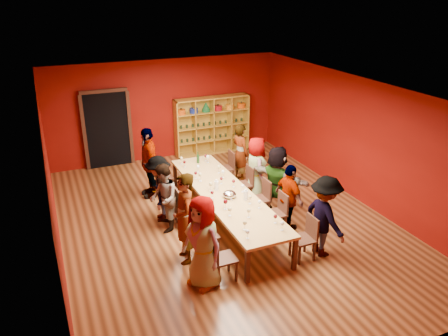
{
  "coord_description": "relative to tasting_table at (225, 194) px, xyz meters",
  "views": [
    {
      "loc": [
        -3.41,
        -7.97,
        4.96
      ],
      "look_at": [
        0.15,
        0.39,
        1.15
      ],
      "focal_mm": 35.0,
      "sensor_mm": 36.0,
      "label": 1
    }
  ],
  "objects": [
    {
      "name": "chair_person_left_2",
      "position": [
        -0.91,
        0.22,
        -0.2
      ],
      "size": [
        0.42,
        0.42,
        0.89
      ],
      "color": "#331911",
      "rests_on": "ground"
    },
    {
      "name": "carafe_b",
      "position": [
        0.26,
        -0.51,
        0.16
      ],
      "size": [
        0.12,
        0.12,
        0.25
      ],
      "color": "white",
      "rests_on": "tasting_table"
    },
    {
      "name": "wine_glass_15",
      "position": [
        -0.37,
        1.94,
        0.2
      ],
      "size": [
        0.08,
        0.08,
        0.2
      ],
      "color": "white",
      "rests_on": "tasting_table"
    },
    {
      "name": "wine_glass_20",
      "position": [
        -0.26,
        0.17,
        0.21
      ],
      "size": [
        0.09,
        0.09,
        0.22
      ],
      "color": "white",
      "rests_on": "tasting_table"
    },
    {
      "name": "chair_person_right_0",
      "position": [
        0.91,
        -1.91,
        -0.2
      ],
      "size": [
        0.42,
        0.42,
        0.89
      ],
      "color": "#331911",
      "rests_on": "ground"
    },
    {
      "name": "wine_bottle",
      "position": [
        0.04,
        1.84,
        0.17
      ],
      "size": [
        0.09,
        0.09,
        0.3
      ],
      "color": "#133616",
      "rests_on": "tasting_table"
    },
    {
      "name": "person_right_2",
      "position": [
        1.28,
        -0.06,
        0.13
      ],
      "size": [
        1.04,
        1.58,
        1.65
      ],
      "primitive_type": "imported",
      "rotation": [
        0.0,
        0.0,
        2.0
      ],
      "color": "#505056",
      "rests_on": "ground"
    },
    {
      "name": "wine_glass_11",
      "position": [
        -0.02,
        -1.24,
        0.2
      ],
      "size": [
        0.08,
        0.08,
        0.2
      ],
      "color": "white",
      "rests_on": "tasting_table"
    },
    {
      "name": "wine_glass_1",
      "position": [
        0.26,
        -0.72,
        0.2
      ],
      "size": [
        0.08,
        0.08,
        0.2
      ],
      "color": "white",
      "rests_on": "tasting_table"
    },
    {
      "name": "wine_glass_6",
      "position": [
        -0.3,
        0.75,
        0.21
      ],
      "size": [
        0.09,
        0.09,
        0.22
      ],
      "color": "white",
      "rests_on": "tasting_table"
    },
    {
      "name": "wine_glass_14",
      "position": [
        -0.34,
        0.94,
        0.18
      ],
      "size": [
        0.07,
        0.07,
        0.18
      ],
      "color": "white",
      "rests_on": "tasting_table"
    },
    {
      "name": "chair_person_left_0",
      "position": [
        -0.91,
        -1.9,
        -0.2
      ],
      "size": [
        0.42,
        0.42,
        0.89
      ],
      "color": "#331911",
      "rests_on": "ground"
    },
    {
      "name": "person_left_4",
      "position": [
        -1.2,
        2.0,
        0.2
      ],
      "size": [
        0.5,
        1.06,
        1.8
      ],
      "primitive_type": "imported",
      "rotation": [
        0.0,
        0.0,
        -1.55
      ],
      "color": "#141737",
      "rests_on": "ground"
    },
    {
      "name": "chair_person_right_2",
      "position": [
        0.91,
        -0.06,
        -0.2
      ],
      "size": [
        0.42,
        0.42,
        0.89
      ],
      "color": "#331911",
      "rests_on": "ground"
    },
    {
      "name": "doorway",
      "position": [
        -1.8,
        4.43,
        0.42
      ],
      "size": [
        1.4,
        0.17,
        2.3
      ],
      "color": "black",
      "rests_on": "ground"
    },
    {
      "name": "wine_glass_23",
      "position": [
        0.35,
        -1.63,
        0.19
      ],
      "size": [
        0.08,
        0.08,
        0.19
      ],
      "color": "white",
      "rests_on": "tasting_table"
    },
    {
      "name": "wine_glass_10",
      "position": [
        -0.37,
        1.71,
        0.18
      ],
      "size": [
        0.07,
        0.07,
        0.18
      ],
      "color": "white",
      "rests_on": "tasting_table"
    },
    {
      "name": "chair_person_left_3",
      "position": [
        -0.91,
        0.69,
        -0.2
      ],
      "size": [
        0.42,
        0.42,
        0.89
      ],
      "color": "#331911",
      "rests_on": "ground"
    },
    {
      "name": "wine_glass_9",
      "position": [
        0.27,
        1.88,
        0.19
      ],
      "size": [
        0.08,
        0.08,
        0.19
      ],
      "color": "white",
      "rests_on": "tasting_table"
    },
    {
      "name": "wine_glass_8",
      "position": [
        -0.3,
        -0.74,
        0.21
      ],
      "size": [
        0.09,
        0.09,
        0.22
      ],
      "color": "white",
      "rests_on": "tasting_table"
    },
    {
      "name": "wine_glass_21",
      "position": [
        0.29,
        0.17,
        0.18
      ],
      "size": [
        0.07,
        0.07,
        0.18
      ],
      "color": "white",
      "rests_on": "tasting_table"
    },
    {
      "name": "person_left_3",
      "position": [
        -1.3,
        0.69,
        0.07
      ],
      "size": [
        0.62,
        1.06,
        1.54
      ],
      "primitive_type": "imported",
      "rotation": [
        0.0,
        0.0,
        -1.8
      ],
      "color": "#151B3A",
      "rests_on": "ground"
    },
    {
      "name": "wine_glass_4",
      "position": [
        0.36,
        -0.16,
        0.18
      ],
      "size": [
        0.07,
        0.07,
        0.18
      ],
      "color": "white",
      "rests_on": "tasting_table"
    },
    {
      "name": "shelving_unit",
      "position": [
        1.4,
        4.32,
        0.28
      ],
      "size": [
        2.4,
        0.4,
        1.8
      ],
      "color": "#B98D29",
      "rests_on": "ground"
    },
    {
      "name": "person_right_0",
      "position": [
        1.29,
        -1.91,
        0.13
      ],
      "size": [
        0.51,
        1.1,
        1.66
      ],
      "primitive_type": "imported",
      "rotation": [
        0.0,
        0.0,
        1.64
      ],
      "color": "silver",
      "rests_on": "ground"
    },
    {
      "name": "wine_glass_16",
      "position": [
        -0.02,
        -0.4,
        0.18
      ],
      "size": [
        0.07,
        0.07,
        0.18
      ],
      "color": "white",
      "rests_on": "tasting_table"
    },
    {
      "name": "wine_glass_22",
      "position": [
        -0.17,
        1.26,
        0.19
      ],
      "size": [
        0.08,
        0.08,
        0.19
      ],
      "color": "white",
      "rests_on": "tasting_table"
    },
    {
      "name": "wine_glass_19",
      "position": [
        0.28,
        1.03,
        0.2
      ],
      "size": [
        0.08,
        0.08,
        0.2
      ],
      "color": "white",
      "rests_on": "tasting_table"
    },
    {
      "name": "room_shell",
      "position": [
        0.0,
        0.0,
        0.8
      ],
      "size": [
        7.1,
        9.1,
        3.04
      ],
      "color": "#572E17",
      "rests_on": "ground"
    },
    {
      "name": "chair_person_left_1",
      "position": [
        -0.91,
        -1.05,
        -0.2
      ],
      "size": [
        0.42,
        0.42,
        0.89
      ],
      "color": "#331911",
      "rests_on": "ground"
    },
    {
      "name": "wine_glass_0",
      "position": [
        0.35,
        -0.97,
        0.18
      ],
      "size": [
        0.07,
        0.07,
        0.18
      ],
      "color": "white",
      "rests_on": "tasting_table"
    },
    {
      "name": "person_right_1",
      "position": [
        1.16,
        -0.8,
        0.05
      ],
      "size": [
        0.5,
        0.92,
        1.5
      ],
      "primitive_type": "imported",
      "rotation": [
        0.0,
        0.0,
        1.69
      ],
      "color": "#5580B0",
      "rests_on": "ground"
    },
    {
      "name": "wine_glass_17",
      "position": [
        -0.38,
        -1.92,
        0.18
      ],
      "size": [
        0.07,
        0.07,
        0.18
      ],
      "color": "white",
      "rests_on": "tasting_table"
    },
    {
      "name": "chair_person_right_4",
      "position": [
        0.91,
        1.93,
        -0.2
      ],
      "size": [
        0.42,
        0.42,
        0.89
      ],
      "color": "#331911",
      "rests_on": "ground"
    },
    {
      "name": "person_left_1",
      "position": [
        -1.27,
        -1.05,
        0.21
      ],
      "size": [
        0.56,
        0.72,
        1.81
      ],
      "primitive_type": "imported",
      "rotation": [
        0.0,
        0.0,
        -1.7
      ],
      "color": "#525257",
      "rests_on": "ground"
    },
    {
      "name": "wine_glass_2",
      "position": [
        -0.34,
        -1.03,
        0.19
      ],
      "size": [
        0.08,
        0.08,
        0.2
      ],
      "color": "white",
      "rests_on": "tasting_table"
    },
    {
      "name": "chair_person_left_4",
      "position": [
        -0.91,
        2.0,
        -0.2
      ],
      "size": [
        0.42,
        0.42,
        0.89
      ],
      "color": "#331911",
      "rests_on": "ground"
    },
    {
      "name": "wine_glass_13",
      "position": [
        -0.37,
        -0.17,
        0.18
      ],
      "size": [
        0.07,
        0.07,
        0.18
      ],
      "color": "white",
      "rests_on": "tasting_table"
    },
    {
      "name": "wine_glass_3",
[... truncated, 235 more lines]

